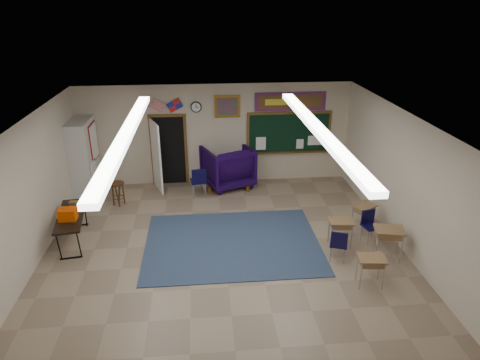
{
  "coord_description": "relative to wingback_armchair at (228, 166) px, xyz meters",
  "views": [
    {
      "loc": [
        -0.41,
        -7.72,
        5.26
      ],
      "look_at": [
        0.44,
        1.5,
        1.29
      ],
      "focal_mm": 32.0,
      "sensor_mm": 36.0,
      "label": 1
    }
  ],
  "objects": [
    {
      "name": "student_desk_front_right",
      "position": [
        3.12,
        -2.95,
        -0.25
      ],
      "size": [
        0.67,
        0.63,
        0.64
      ],
      "rotation": [
        0.0,
        0.0,
        0.59
      ],
      "color": "olive",
      "rests_on": "floor"
    },
    {
      "name": "wingback_armchair",
      "position": [
        0.0,
        0.0,
        0.0
      ],
      "size": [
        1.7,
        1.72,
        1.22
      ],
      "primitive_type": "imported",
      "rotation": [
        0.0,
        0.0,
        3.5
      ],
      "color": "#170534",
      "rests_on": "floor"
    },
    {
      "name": "student_chair_reading",
      "position": [
        -0.88,
        -0.7,
        -0.17
      ],
      "size": [
        0.5,
        0.5,
        0.89
      ],
      "primitive_type": null,
      "rotation": [
        0.0,
        0.0,
        3.28
      ],
      "color": "black",
      "rests_on": "floor"
    },
    {
      "name": "wooden_stool",
      "position": [
        -3.06,
        -1.05,
        -0.27
      ],
      "size": [
        0.37,
        0.37,
        0.65
      ],
      "color": "#4E2A17",
      "rests_on": "floor"
    },
    {
      "name": "fluorescent_strips",
      "position": [
        -0.32,
        -4.15,
        2.33
      ],
      "size": [
        3.86,
        6.0,
        0.1
      ],
      "primitive_type": null,
      "color": "white",
      "rests_on": "ceiling"
    },
    {
      "name": "student_chair_desk_a",
      "position": [
        2.1,
        -4.23,
        -0.23
      ],
      "size": [
        0.49,
        0.49,
        0.76
      ],
      "primitive_type": null,
      "rotation": [
        0.0,
        0.0,
        2.78
      ],
      "color": "black",
      "rests_on": "floor"
    },
    {
      "name": "left_wall",
      "position": [
        -4.32,
        -4.15,
        0.89
      ],
      "size": [
        0.04,
        9.0,
        3.0
      ],
      "primitive_type": "cube",
      "color": "beige",
      "rests_on": "floor"
    },
    {
      "name": "floor",
      "position": [
        -0.32,
        -4.15,
        -0.61
      ],
      "size": [
        9.0,
        9.0,
        0.0
      ],
      "primitive_type": "plane",
      "color": "gray",
      "rests_on": "ground"
    },
    {
      "name": "chalkboard",
      "position": [
        1.88,
        0.31,
        0.85
      ],
      "size": [
        2.55,
        0.14,
        1.3
      ],
      "color": "brown",
      "rests_on": "back_wall"
    },
    {
      "name": "student_desk_back_right",
      "position": [
        3.17,
        -4.28,
        -0.2
      ],
      "size": [
        0.7,
        0.58,
        0.74
      ],
      "rotation": [
        0.0,
        0.0,
        -0.22
      ],
      "color": "olive",
      "rests_on": "floor"
    },
    {
      "name": "back_wall",
      "position": [
        -0.32,
        0.35,
        0.89
      ],
      "size": [
        8.0,
        0.04,
        3.0
      ],
      "primitive_type": "cube",
      "color": "beige",
      "rests_on": "floor"
    },
    {
      "name": "ceiling",
      "position": [
        -0.32,
        -4.15,
        2.39
      ],
      "size": [
        8.0,
        9.0,
        0.04
      ],
      "primitive_type": "cube",
      "color": "silver",
      "rests_on": "back_wall"
    },
    {
      "name": "doorway",
      "position": [
        -1.82,
        0.2,
        0.45
      ],
      "size": [
        1.1,
        0.89,
        2.16
      ],
      "color": "black",
      "rests_on": "back_wall"
    },
    {
      "name": "student_desk_front_left",
      "position": [
        2.32,
        -3.66,
        -0.25
      ],
      "size": [
        0.57,
        0.45,
        0.64
      ],
      "rotation": [
        0.0,
        0.0,
        -0.1
      ],
      "color": "olive",
      "rests_on": "floor"
    },
    {
      "name": "right_wall",
      "position": [
        3.68,
        -4.15,
        0.89
      ],
      "size": [
        0.04,
        9.0,
        3.0
      ],
      "primitive_type": "cube",
      "color": "beige",
      "rests_on": "floor"
    },
    {
      "name": "wall_flags",
      "position": [
        -1.72,
        0.29,
        1.87
      ],
      "size": [
        1.16,
        0.06,
        0.7
      ],
      "primitive_type": null,
      "color": "red",
      "rests_on": "back_wall"
    },
    {
      "name": "student_desk_back_left",
      "position": [
        2.46,
        -5.14,
        -0.26
      ],
      "size": [
        0.57,
        0.45,
        0.63
      ],
      "rotation": [
        0.0,
        0.0,
        -0.11
      ],
      "color": "olive",
      "rests_on": "floor"
    },
    {
      "name": "storage_cabinet",
      "position": [
        -4.03,
        -0.3,
        0.49
      ],
      "size": [
        0.59,
        1.25,
        2.2
      ],
      "color": "silver",
      "rests_on": "floor"
    },
    {
      "name": "area_rug",
      "position": [
        -0.12,
        -3.35,
        -0.6
      ],
      "size": [
        4.0,
        3.0,
        0.02
      ],
      "primitive_type": "cube",
      "color": "#2D3856",
      "rests_on": "floor"
    },
    {
      "name": "wall_clock",
      "position": [
        -0.87,
        0.32,
        1.74
      ],
      "size": [
        0.32,
        0.05,
        0.32
      ],
      "color": "black",
      "rests_on": "back_wall"
    },
    {
      "name": "student_chair_desk_b",
      "position": [
        3.08,
        -3.56,
        -0.24
      ],
      "size": [
        0.45,
        0.45,
        0.75
      ],
      "primitive_type": null,
      "rotation": [
        0.0,
        0.0,
        0.23
      ],
      "color": "black",
      "rests_on": "floor"
    },
    {
      "name": "framed_art_print",
      "position": [
        0.03,
        0.32,
        1.74
      ],
      "size": [
        0.75,
        0.05,
        0.65
      ],
      "color": "#97681D",
      "rests_on": "back_wall"
    },
    {
      "name": "folding_table",
      "position": [
        -3.78,
        -2.92,
        -0.23
      ],
      "size": [
        0.8,
        1.75,
        0.96
      ],
      "rotation": [
        0.0,
        0.0,
        0.14
      ],
      "color": "black",
      "rests_on": "floor"
    },
    {
      "name": "bulletin_board",
      "position": [
        1.88,
        0.32,
        1.84
      ],
      "size": [
        2.1,
        0.05,
        0.55
      ],
      "color": "#B0120F",
      "rests_on": "back_wall"
    }
  ]
}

